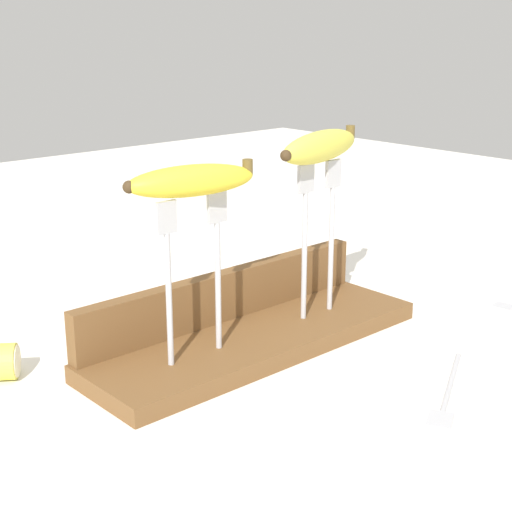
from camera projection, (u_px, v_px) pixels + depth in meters
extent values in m
plane|color=white|center=(256.00, 348.00, 0.99)|extent=(3.00, 3.00, 0.00)
cube|color=brown|center=(256.00, 339.00, 0.99)|extent=(0.46, 0.14, 0.02)
cube|color=brown|center=(225.00, 295.00, 1.02)|extent=(0.45, 0.02, 0.06)
cylinder|color=#B2B2B7|center=(169.00, 301.00, 0.87)|extent=(0.01, 0.01, 0.16)
cube|color=#B2B2B7|center=(166.00, 217.00, 0.84)|extent=(0.03, 0.01, 0.04)
cylinder|color=#B2B2B7|center=(218.00, 287.00, 0.92)|extent=(0.01, 0.01, 0.16)
cube|color=#B2B2B7|center=(217.00, 207.00, 0.89)|extent=(0.03, 0.01, 0.04)
cylinder|color=#B2B2B7|center=(304.00, 257.00, 1.01)|extent=(0.01, 0.01, 0.17)
cube|color=#B2B2B7|center=(306.00, 179.00, 0.98)|extent=(0.03, 0.01, 0.04)
cylinder|color=#B2B2B7|center=(331.00, 249.00, 1.04)|extent=(0.01, 0.01, 0.17)
cube|color=#B2B2B7|center=(333.00, 174.00, 1.01)|extent=(0.03, 0.01, 0.04)
ellipsoid|color=yellow|center=(191.00, 181.00, 0.85)|extent=(0.16, 0.08, 0.04)
cylinder|color=brown|center=(248.00, 167.00, 0.88)|extent=(0.01, 0.01, 0.02)
sphere|color=#3F2D19|center=(129.00, 187.00, 0.82)|extent=(0.01, 0.01, 0.01)
ellipsoid|color=#DBD147|center=(321.00, 147.00, 0.98)|extent=(0.18, 0.08, 0.04)
cylinder|color=brown|center=(350.00, 132.00, 1.04)|extent=(0.01, 0.01, 0.02)
sphere|color=#3F2D19|center=(286.00, 156.00, 0.92)|extent=(0.01, 0.01, 0.01)
cylinder|color=#B2B2B7|center=(446.00, 291.00, 1.19)|extent=(0.02, 0.16, 0.01)
cube|color=#B2B2B7|center=(506.00, 306.00, 1.13)|extent=(0.03, 0.04, 0.01)
cylinder|color=#B2B2B7|center=(451.00, 380.00, 0.90)|extent=(0.14, 0.08, 0.01)
cube|color=#B2B2B7|center=(440.00, 419.00, 0.81)|extent=(0.04, 0.04, 0.01)
cylinder|color=beige|center=(17.00, 361.00, 0.90)|extent=(0.02, 0.03, 0.04)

